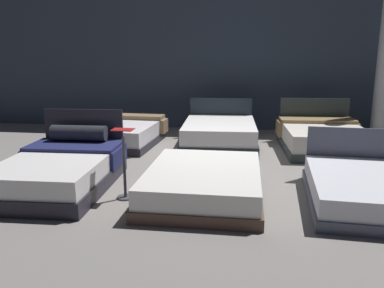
% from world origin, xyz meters
% --- Properties ---
extents(ground_plane, '(18.00, 18.00, 0.02)m').
position_xyz_m(ground_plane, '(0.00, 0.00, -0.01)').
color(ground_plane, gray).
extents(showroom_back_wall, '(18.00, 0.06, 3.50)m').
position_xyz_m(showroom_back_wall, '(0.00, 3.42, 1.75)').
color(showroom_back_wall, '#333D4C').
rests_on(showroom_back_wall, ground_plane).
extents(bed_0, '(1.54, 2.23, 1.02)m').
position_xyz_m(bed_0, '(-2.13, -1.48, 0.27)').
color(bed_0, black).
rests_on(bed_0, ground_plane).
extents(bed_1, '(1.57, 2.09, 0.41)m').
position_xyz_m(bed_1, '(-0.01, -1.60, 0.20)').
color(bed_1, brown).
rests_on(bed_1, ground_plane).
extents(bed_2, '(1.57, 2.12, 0.83)m').
position_xyz_m(bed_2, '(2.12, -1.56, 0.20)').
color(bed_2, '#4A4F60').
rests_on(bed_2, ground_plane).
extents(bed_3, '(1.69, 1.99, 0.54)m').
position_xyz_m(bed_3, '(-2.13, 1.31, 0.24)').
color(bed_3, black).
rests_on(bed_3, ground_plane).
extents(bed_4, '(1.61, 2.13, 0.91)m').
position_xyz_m(bed_4, '(-0.00, 1.38, 0.27)').
color(bed_4, black).
rests_on(bed_4, ground_plane).
extents(bed_5, '(1.73, 2.10, 0.96)m').
position_xyz_m(bed_5, '(2.10, 1.36, 0.26)').
color(bed_5, '#283131').
rests_on(bed_5, ground_plane).
extents(price_sign, '(0.28, 0.24, 0.96)m').
position_xyz_m(price_sign, '(-1.06, -1.81, 0.37)').
color(price_sign, '#3F3F44').
rests_on(price_sign, ground_plane).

